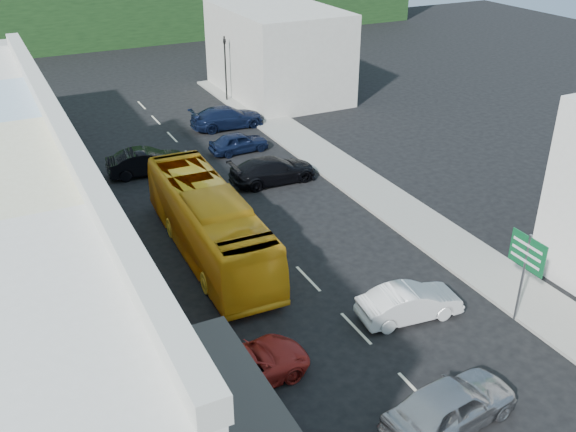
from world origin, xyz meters
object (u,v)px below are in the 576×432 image
object	(u,v)px
car_red	(247,365)
car_white	(410,303)
bus	(209,224)
car_silver	(450,408)
traffic_signal	(226,69)
direction_sign	(522,278)
pedestrian_left	(128,346)

from	to	relation	value
car_red	car_white	bearing A→B (deg)	-89.57
bus	car_silver	size ratio (longest dim) A/B	2.64
bus	traffic_signal	distance (m)	23.92
car_red	bus	bearing A→B (deg)	-15.84
car_white	direction_sign	size ratio (longest dim) A/B	1.14
car_white	car_silver	bearing A→B (deg)	163.26
pedestrian_left	bus	bearing A→B (deg)	-43.66
car_silver	direction_sign	bearing A→B (deg)	-68.23
car_red	pedestrian_left	size ratio (longest dim) A/B	2.71
car_red	direction_sign	distance (m)	11.20
car_white	pedestrian_left	world-z (taller)	pedestrian_left
car_red	pedestrian_left	world-z (taller)	pedestrian_left
traffic_signal	car_white	bearing A→B (deg)	67.54
pedestrian_left	traffic_signal	distance (m)	32.05
traffic_signal	bus	bearing A→B (deg)	51.90
direction_sign	traffic_signal	world-z (taller)	traffic_signal
bus	car_white	xyz separation A→B (m)	(5.36, -8.35, -0.85)
car_white	pedestrian_left	bearing A→B (deg)	86.26
bus	car_white	distance (m)	9.95
bus	pedestrian_left	size ratio (longest dim) A/B	6.82
direction_sign	car_silver	bearing A→B (deg)	-151.09
bus	pedestrian_left	distance (m)	8.40
car_white	car_red	size ratio (longest dim) A/B	0.96
pedestrian_left	direction_sign	size ratio (longest dim) A/B	0.44
car_red	traffic_signal	world-z (taller)	traffic_signal
pedestrian_left	traffic_signal	size ratio (longest dim) A/B	0.33
bus	direction_sign	size ratio (longest dim) A/B	3.00
bus	car_red	bearing A→B (deg)	-100.80
car_white	car_red	world-z (taller)	same
car_silver	traffic_signal	distance (m)	36.21
traffic_signal	pedestrian_left	bearing A→B (deg)	47.53
car_silver	direction_sign	distance (m)	6.99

